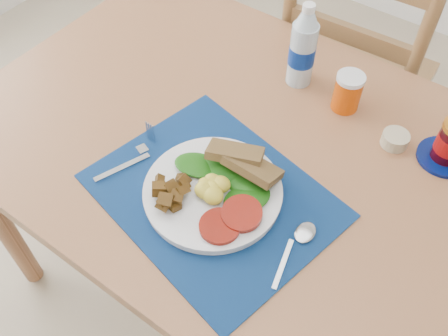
% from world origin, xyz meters
% --- Properties ---
extents(ground, '(4.00, 4.00, 0.00)m').
position_xyz_m(ground, '(0.00, 0.00, 0.00)').
color(ground, gray).
rests_on(ground, ground).
extents(table, '(1.40, 0.90, 0.75)m').
position_xyz_m(table, '(0.00, 0.20, 0.67)').
color(table, brown).
rests_on(table, ground).
extents(chair_far, '(0.46, 0.44, 1.20)m').
position_xyz_m(chair_far, '(-0.03, 0.82, 0.60)').
color(chair_far, brown).
rests_on(chair_far, ground).
extents(placemat, '(0.55, 0.47, 0.00)m').
position_xyz_m(placemat, '(-0.00, 0.03, 0.75)').
color(placemat, black).
rests_on(placemat, table).
extents(breakfast_plate, '(0.29, 0.29, 0.07)m').
position_xyz_m(breakfast_plate, '(-0.01, 0.03, 0.77)').
color(breakfast_plate, silver).
rests_on(breakfast_plate, placemat).
extents(fork, '(0.06, 0.19, 0.00)m').
position_xyz_m(fork, '(-0.21, 0.02, 0.76)').
color(fork, '#B2B5BA').
rests_on(fork, placemat).
extents(spoon, '(0.04, 0.17, 0.00)m').
position_xyz_m(spoon, '(0.20, 0.04, 0.76)').
color(spoon, '#B2B5BA').
rests_on(spoon, placemat).
extents(water_bottle, '(0.07, 0.07, 0.22)m').
position_xyz_m(water_bottle, '(-0.04, 0.45, 0.85)').
color(water_bottle, '#ADBFCC').
rests_on(water_bottle, table).
extents(juice_glass, '(0.07, 0.07, 0.09)m').
position_xyz_m(juice_glass, '(0.10, 0.43, 0.80)').
color(juice_glass, '#C84205').
rests_on(juice_glass, table).
extents(ramekin, '(0.06, 0.06, 0.03)m').
position_xyz_m(ramekin, '(0.24, 0.39, 0.77)').
color(ramekin, tan).
rests_on(ramekin, table).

